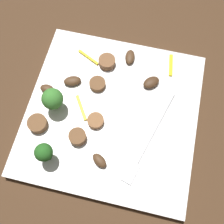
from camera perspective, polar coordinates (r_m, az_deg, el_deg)
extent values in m
plane|color=#422B19|center=(0.49, 0.00, -0.75)|extent=(1.40, 1.40, 0.00)
cube|color=white|center=(0.48, 0.00, -0.38)|extent=(0.30, 0.30, 0.02)
cube|color=silver|center=(0.47, 9.27, -3.13)|extent=(0.14, 0.05, 0.00)
cube|color=silver|center=(0.44, 4.02, -12.82)|extent=(0.04, 0.03, 0.00)
cylinder|color=#408630|center=(0.47, -12.02, 1.64)|extent=(0.01, 0.01, 0.03)
sphere|color=#387A2D|center=(0.45, -12.58, 2.75)|extent=(0.04, 0.04, 0.04)
cylinder|color=#296420|center=(0.45, -13.69, -8.97)|extent=(0.01, 0.01, 0.03)
sphere|color=#235B1E|center=(0.43, -14.36, -8.32)|extent=(0.03, 0.03, 0.03)
cylinder|color=brown|center=(0.47, -15.55, -2.40)|extent=(0.04, 0.04, 0.01)
cylinder|color=brown|center=(0.51, -1.08, 10.63)|extent=(0.03, 0.03, 0.01)
cylinder|color=brown|center=(0.45, -7.33, -5.27)|extent=(0.04, 0.04, 0.02)
cylinder|color=brown|center=(0.46, -3.51, -1.87)|extent=(0.03, 0.03, 0.01)
cylinder|color=brown|center=(0.49, -3.12, 5.96)|extent=(0.04, 0.04, 0.01)
ellipsoid|color=#4C331E|center=(0.50, -13.69, 4.87)|extent=(0.02, 0.03, 0.01)
ellipsoid|color=#4C331E|center=(0.44, -2.68, -10.30)|extent=(0.03, 0.03, 0.01)
ellipsoid|color=#422B19|center=(0.49, 8.36, 6.24)|extent=(0.04, 0.04, 0.01)
ellipsoid|color=#4C331E|center=(0.52, 3.86, 11.60)|extent=(0.03, 0.02, 0.01)
ellipsoid|color=#4C331E|center=(0.50, -8.44, 6.55)|extent=(0.03, 0.04, 0.01)
cube|color=yellow|center=(0.48, -6.57, 0.91)|extent=(0.04, 0.03, 0.00)
cube|color=yellow|center=(0.52, -5.05, 11.51)|extent=(0.02, 0.04, 0.00)
cube|color=yellow|center=(0.52, 12.42, 9.71)|extent=(0.05, 0.01, 0.00)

